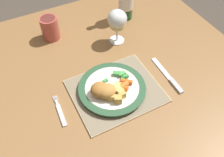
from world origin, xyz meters
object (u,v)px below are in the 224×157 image
Objects in this scene: fork at (60,113)px; table_knife at (169,78)px; dining_table at (98,87)px; dinner_plate at (112,88)px; drinking_cup at (50,28)px; wine_glass at (117,20)px.

table_knife is (0.41, -0.04, 0.00)m from fork.
dining_table is 4.94× the size of dinner_plate.
dinner_plate is at bearing -75.75° from drinking_cup.
table_knife reaches higher than fork.
wine_glass is 1.51× the size of drinking_cup.
dinner_plate is 2.39× the size of drinking_cup.
table_knife is at bearing -53.45° from drinking_cup.
fork is at bearing -104.34° from drinking_cup.
drinking_cup is (0.10, 0.38, 0.05)m from fork.
dining_table is 0.29m from table_knife.
wine_glass is at bearing 39.41° from dining_table.
dining_table is at bearing 30.88° from fork.
table_knife is at bearing -74.88° from wine_glass.
dinner_plate is at bearing -84.47° from dining_table.
table_knife is at bearing -11.33° from dinner_plate.
table_knife is 0.53m from drinking_cup.
table_knife is at bearing -33.46° from dining_table.
dining_table is 11.81× the size of drinking_cup.
fork is 0.40m from drinking_cup.
fork is 1.30× the size of drinking_cup.
fork is at bearing 174.39° from table_knife.
wine_glass reaches higher than drinking_cup.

